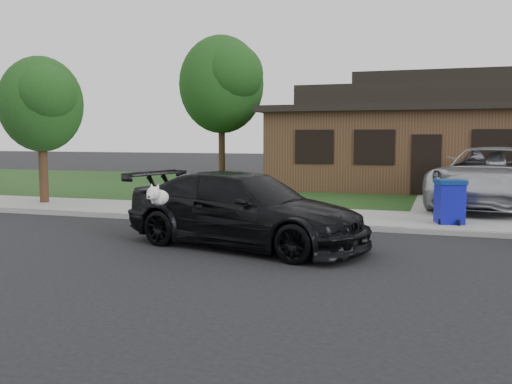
% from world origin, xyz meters
% --- Properties ---
extents(ground, '(120.00, 120.00, 0.00)m').
position_xyz_m(ground, '(0.00, 0.00, 0.00)').
color(ground, black).
rests_on(ground, ground).
extents(sidewalk, '(60.00, 3.00, 0.12)m').
position_xyz_m(sidewalk, '(0.00, 5.00, 0.06)').
color(sidewalk, gray).
rests_on(sidewalk, ground).
extents(curb, '(60.00, 0.12, 0.12)m').
position_xyz_m(curb, '(0.00, 3.50, 0.06)').
color(curb, gray).
rests_on(curb, ground).
extents(lawn, '(60.00, 13.00, 0.13)m').
position_xyz_m(lawn, '(0.00, 13.00, 0.07)').
color(lawn, '#193814').
rests_on(lawn, ground).
extents(driveway, '(4.50, 13.00, 0.14)m').
position_xyz_m(driveway, '(6.00, 10.00, 0.07)').
color(driveway, gray).
rests_on(driveway, ground).
extents(sedan, '(5.51, 3.31, 1.50)m').
position_xyz_m(sedan, '(0.82, 0.86, 0.75)').
color(sedan, black).
rests_on(sedan, ground).
extents(minivan, '(4.22, 6.83, 1.76)m').
position_xyz_m(minivan, '(5.97, 8.20, 1.02)').
color(minivan, '#ADAEB4').
rests_on(minivan, driveway).
extents(recycling_bin, '(0.80, 0.80, 1.07)m').
position_xyz_m(recycling_bin, '(4.75, 4.43, 0.66)').
color(recycling_bin, '#0E119A').
rests_on(recycling_bin, sidewalk).
extents(house, '(12.60, 8.60, 4.65)m').
position_xyz_m(house, '(4.00, 15.00, 2.13)').
color(house, '#422B1C').
rests_on(house, ground).
extents(tree_0, '(3.78, 3.60, 6.34)m').
position_xyz_m(tree_0, '(-4.34, 12.88, 4.48)').
color(tree_0, '#332114').
rests_on(tree_0, ground).
extents(tree_2, '(2.73, 2.60, 4.59)m').
position_xyz_m(tree_2, '(-7.38, 5.11, 3.27)').
color(tree_2, '#332114').
rests_on(tree_2, ground).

